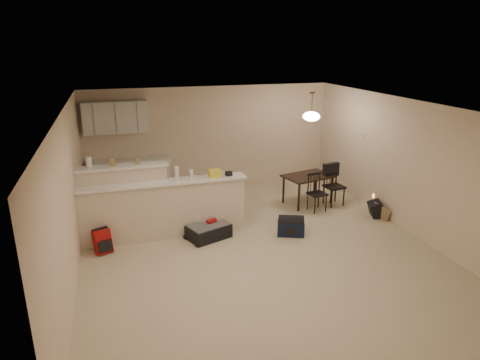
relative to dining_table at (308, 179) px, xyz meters
name	(u,v)px	position (x,y,z in m)	size (l,w,h in m)	color
room	(258,180)	(-1.80, -1.72, 0.67)	(7.00, 7.02, 2.50)	beige
breakfast_bar	(150,206)	(-3.56, -0.74, 0.03)	(3.08, 0.58, 1.39)	beige
upper_cabinets	(115,117)	(-4.00, 1.60, 1.32)	(1.40, 0.34, 0.70)	white
kitchen_counter	(130,180)	(-3.80, 1.47, -0.13)	(1.80, 0.60, 0.90)	white
thermostat	(363,137)	(1.19, -0.17, 0.92)	(0.02, 0.12, 0.12)	beige
jar	(89,162)	(-4.53, -0.60, 0.91)	(0.10, 0.10, 0.20)	silver
cereal_box	(113,162)	(-4.13, -0.60, 0.89)	(0.10, 0.07, 0.16)	#937A4C
small_box	(138,161)	(-3.70, -0.60, 0.87)	(0.08, 0.06, 0.12)	#937A4C
bottle_a	(177,173)	(-3.04, -0.82, 0.64)	(0.07, 0.07, 0.26)	silver
bottle_b	(192,174)	(-2.77, -0.82, 0.60)	(0.06, 0.06, 0.18)	silver
bag_lump	(215,173)	(-2.33, -0.82, 0.58)	(0.22, 0.18, 0.14)	#937A4C
pouch	(229,174)	(-2.06, -0.82, 0.55)	(0.12, 0.10, 0.08)	#937A4C
dining_table	(308,179)	(0.00, 0.00, 0.00)	(1.19, 0.93, 0.66)	black
pendant_lamp	(311,116)	(0.00, 0.00, 1.41)	(0.36, 0.36, 0.62)	brown
dining_chair_near	(317,193)	(0.01, -0.46, -0.17)	(0.36, 0.34, 0.82)	black
dining_chair_far	(334,185)	(0.52, -0.26, -0.13)	(0.40, 0.38, 0.91)	black
suitcase	(209,232)	(-2.54, -1.11, -0.46)	(0.75, 0.49, 0.25)	black
red_backpack	(102,241)	(-4.42, -1.15, -0.37)	(0.28, 0.17, 0.42)	#AA1313
navy_duffel	(291,228)	(-1.02, -1.44, -0.45)	(0.50, 0.27, 0.27)	#101932
black_daypack	(376,209)	(1.05, -1.11, -0.43)	(0.35, 0.25, 0.31)	black
cardboard_sheet	(381,212)	(1.05, -1.28, -0.43)	(0.39, 0.02, 0.30)	#937A4C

